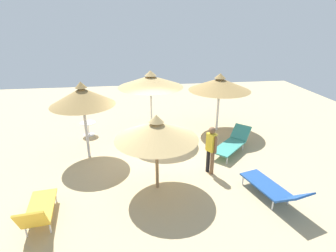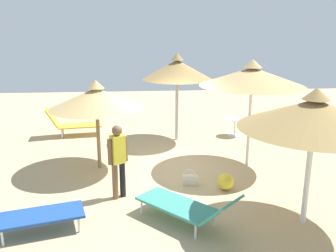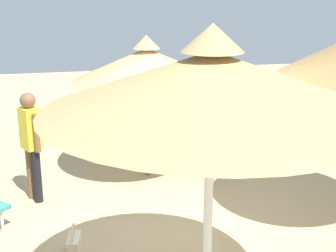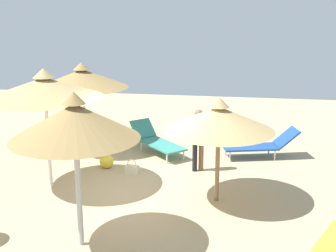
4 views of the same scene
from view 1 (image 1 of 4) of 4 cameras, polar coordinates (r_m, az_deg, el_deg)
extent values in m
cube|color=tan|center=(10.08, -2.99, -7.40)|extent=(24.00, 24.00, 0.10)
cylinder|color=olive|center=(8.03, -2.37, -6.84)|extent=(0.10, 0.10, 2.04)
cone|color=tan|center=(7.64, -2.47, -0.95)|extent=(2.43, 2.43, 0.53)
cone|color=tan|center=(7.51, -2.51, 1.61)|extent=(0.44, 0.44, 0.22)
cylinder|color=#B2B2B7|center=(10.23, -16.99, -0.48)|extent=(0.10, 0.10, 2.30)
cone|color=#997A47|center=(9.85, -17.76, 6.01)|extent=(2.27, 2.27, 0.62)
cone|color=#997A47|center=(9.75, -18.03, 8.34)|extent=(0.41, 0.41, 0.22)
cylinder|color=white|center=(11.65, -3.56, 3.63)|extent=(0.08, 0.08, 2.46)
cone|color=tan|center=(11.33, -3.71, 9.47)|extent=(2.74, 2.74, 0.48)
cone|color=tan|center=(11.27, -3.75, 11.15)|extent=(0.49, 0.49, 0.22)
cylinder|color=white|center=(12.46, 10.56, 4.05)|extent=(0.11, 0.11, 2.26)
cone|color=#997A47|center=(12.19, 10.90, 8.71)|extent=(2.75, 2.75, 0.54)
cone|color=#997A47|center=(12.11, 11.02, 10.42)|extent=(0.50, 0.50, 0.22)
cube|color=#1E478C|center=(8.59, 19.89, -11.60)|extent=(1.67, 1.04, 0.05)
cylinder|color=silver|center=(8.92, 15.58, -11.01)|extent=(0.04, 0.04, 0.30)
cylinder|color=silver|center=(9.25, 18.38, -10.12)|extent=(0.04, 0.04, 0.30)
cylinder|color=silver|center=(8.15, 21.31, -15.33)|extent=(0.04, 0.04, 0.30)
cylinder|color=silver|center=(8.50, 24.15, -14.11)|extent=(0.04, 0.04, 0.30)
cube|color=#1E478C|center=(7.86, 25.36, -13.58)|extent=(0.76, 0.80, 0.52)
cube|color=gold|center=(7.96, -25.35, -15.21)|extent=(1.53, 0.82, 0.05)
cylinder|color=silver|center=(8.61, -26.31, -13.89)|extent=(0.04, 0.04, 0.33)
cylinder|color=silver|center=(8.51, -22.69, -13.71)|extent=(0.04, 0.04, 0.33)
cylinder|color=silver|center=(7.66, -27.92, -19.13)|extent=(0.04, 0.04, 0.33)
cylinder|color=silver|center=(7.54, -23.74, -19.03)|extent=(0.04, 0.04, 0.33)
cube|color=gold|center=(7.05, -26.97, -17.36)|extent=(0.48, 0.68, 0.65)
cube|color=teal|center=(10.52, 12.76, -4.33)|extent=(1.63, 1.65, 0.05)
cylinder|color=silver|center=(9.94, 12.42, -7.07)|extent=(0.04, 0.04, 0.30)
cylinder|color=silver|center=(10.16, 9.49, -6.16)|extent=(0.04, 0.04, 0.30)
cylinder|color=silver|center=(11.07, 15.60, -4.25)|extent=(0.04, 0.04, 0.30)
cylinder|color=silver|center=(11.27, 12.91, -3.49)|extent=(0.04, 0.04, 0.30)
cube|color=teal|center=(11.30, 15.21, -1.25)|extent=(0.84, 0.83, 0.50)
cylinder|color=black|center=(9.23, 8.48, -7.29)|extent=(0.13, 0.13, 0.83)
cylinder|color=brown|center=(9.12, 9.33, -7.72)|extent=(0.13, 0.13, 0.83)
cube|color=yellow|center=(8.85, 9.17, -3.42)|extent=(0.36, 0.33, 0.62)
sphere|color=brown|center=(8.68, 9.34, -0.90)|extent=(0.22, 0.22, 0.22)
cylinder|color=brown|center=(8.97, 8.26, -3.16)|extent=(0.09, 0.09, 0.57)
cylinder|color=brown|center=(8.74, 10.08, -3.98)|extent=(0.09, 0.09, 0.57)
cube|color=beige|center=(10.63, 3.51, -4.75)|extent=(0.37, 0.20, 0.23)
torus|color=beige|center=(10.55, 3.53, -3.94)|extent=(0.25, 0.06, 0.25)
cylinder|color=silver|center=(12.38, -16.65, 0.66)|extent=(0.67, 0.67, 0.02)
cylinder|color=silver|center=(12.48, -16.50, -0.62)|extent=(0.05, 0.05, 0.57)
cylinder|color=silver|center=(12.59, -16.37, -1.78)|extent=(0.47, 0.47, 0.02)
sphere|color=yellow|center=(11.35, 4.40, -2.54)|extent=(0.39, 0.39, 0.39)
camera|label=2|loc=(12.88, 43.81, 10.73)|focal=38.84mm
camera|label=3|loc=(14.77, -0.47, 15.35)|focal=51.11mm
camera|label=4|loc=(11.05, -62.09, 7.39)|focal=48.33mm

